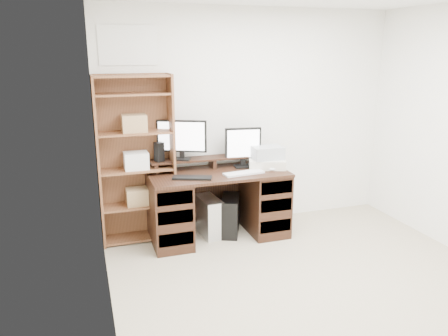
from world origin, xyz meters
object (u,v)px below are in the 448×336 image
bookshelf (136,158)px  tower_silver (209,216)px  printer (267,163)px  monitor_small (243,146)px  tower_black (230,215)px  desk (218,203)px  monitor_wide (182,138)px

bookshelf → tower_silver: bearing=-10.6°
printer → tower_silver: 0.89m
monitor_small → tower_silver: monitor_small is taller
monitor_small → printer: (0.24, -0.12, -0.19)m
tower_black → tower_silver: bearing=-167.5°
printer → bookshelf: bearing=-169.6°
desk → tower_black: (0.15, 0.03, -0.17)m
tower_silver → bookshelf: bearing=163.7°
monitor_small → tower_black: (-0.18, -0.10, -0.78)m
monitor_small → tower_black: size_ratio=0.95×
monitor_wide → monitor_small: bearing=17.4°
monitor_small → bookshelf: 1.19m
desk → tower_silver: 0.20m
monitor_wide → bookshelf: (-0.50, 0.00, -0.20)m
tower_black → printer: bearing=20.1°
monitor_small → desk: bearing=-152.3°
monitor_wide → printer: bearing=12.1°
tower_black → monitor_small: bearing=51.4°
monitor_wide → tower_black: (0.50, -0.18, -0.90)m
tower_silver → bookshelf: 1.05m
desk → tower_black: bearing=9.6°
monitor_wide → tower_silver: monitor_wide is taller
monitor_small → tower_black: 0.80m
monitor_wide → tower_silver: bearing=-3.4°
tower_black → bookshelf: bookshelf is taller
desk → bookshelf: bearing=165.9°
tower_black → bookshelf: size_ratio=0.26×
desk → monitor_wide: bearing=149.0°
monitor_wide → printer: 1.00m
tower_silver → desk: bearing=-45.2°
monitor_wide → monitor_small: size_ratio=1.15×
bookshelf → monitor_wide: bearing=-0.5°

